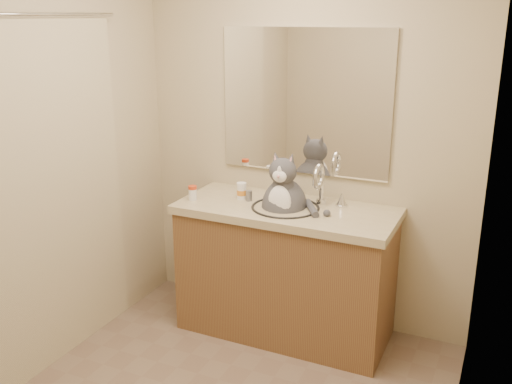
% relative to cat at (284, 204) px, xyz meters
% --- Properties ---
extents(room, '(2.22, 2.52, 2.42)m').
position_rel_cat_xyz_m(room, '(0.02, -0.96, 0.33)').
color(room, '#7C6855').
rests_on(room, ground).
extents(vanity, '(1.34, 0.59, 1.12)m').
position_rel_cat_xyz_m(vanity, '(0.02, 0.00, -0.43)').
color(vanity, brown).
rests_on(vanity, ground).
extents(mirror, '(1.10, 0.02, 0.90)m').
position_rel_cat_xyz_m(mirror, '(0.02, 0.27, 0.58)').
color(mirror, white).
rests_on(mirror, room).
extents(shower_curtain, '(0.02, 1.30, 1.93)m').
position_rel_cat_xyz_m(shower_curtain, '(-1.03, -0.86, 0.16)').
color(shower_curtain, beige).
rests_on(shower_curtain, ground).
extents(cat, '(0.42, 0.33, 0.55)m').
position_rel_cat_xyz_m(cat, '(0.00, 0.00, 0.00)').
color(cat, '#48484D').
rests_on(cat, vanity).
extents(pill_bottle_redcap, '(0.06, 0.06, 0.09)m').
position_rel_cat_xyz_m(pill_bottle_redcap, '(-0.57, -0.12, 0.03)').
color(pill_bottle_redcap, white).
rests_on(pill_bottle_redcap, vanity).
extents(pill_bottle_orange, '(0.07, 0.07, 0.10)m').
position_rel_cat_xyz_m(pill_bottle_orange, '(-0.30, 0.03, 0.03)').
color(pill_bottle_orange, white).
rests_on(pill_bottle_orange, vanity).
extents(grey_canister, '(0.05, 0.05, 0.07)m').
position_rel_cat_xyz_m(grey_canister, '(-0.24, 0.02, 0.01)').
color(grey_canister, slate).
rests_on(grey_canister, vanity).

